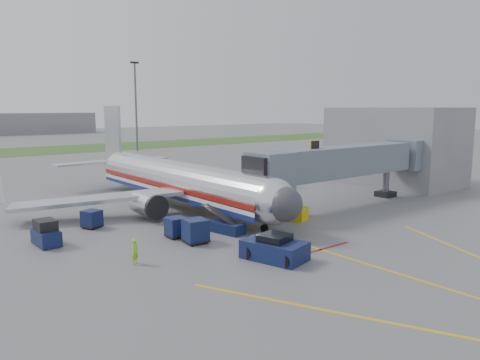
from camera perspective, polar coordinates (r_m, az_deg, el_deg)
ground at (r=36.66m, az=5.09°, el=-7.01°), size 400.00×400.00×0.00m
grass_strip at (r=118.41m, az=-26.61°, el=3.03°), size 300.00×25.00×0.01m
apron_markings at (r=31.97m, az=14.42°, el=-9.63°), size 21.52×50.00×0.01m
airliner at (r=48.03m, az=-7.52°, el=-0.05°), size 32.10×35.67×10.25m
jet_bridge at (r=48.47m, az=12.10°, el=2.09°), size 25.30×4.00×6.90m
terminal at (r=65.16m, az=18.31°, el=3.98°), size 10.00×16.00×10.00m
light_mast_right at (r=111.95m, az=-12.57°, el=8.99°), size 2.00×0.44×20.40m
pushback_tug at (r=31.38m, az=4.23°, el=-8.37°), size 3.46×4.59×1.70m
baggage_tug at (r=37.18m, az=-22.57°, el=-6.09°), size 1.51×2.77×1.90m
baggage_cart_a at (r=41.14m, az=-17.62°, el=-4.55°), size 1.82×1.82×1.49m
baggage_cart_b at (r=35.08m, az=-5.45°, el=-6.20°), size 1.84×1.84×1.79m
baggage_cart_c at (r=36.77m, az=-7.79°, el=-5.72°), size 1.50×1.50×1.57m
belt_loader at (r=37.95m, az=-1.90°, el=-5.66°), size 1.92×4.22×2.00m
ground_power_cart at (r=42.12m, az=7.38°, el=-4.15°), size 1.73×1.43×1.19m
ramp_worker at (r=31.08m, az=-12.66°, el=-8.52°), size 0.72×0.67×1.65m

